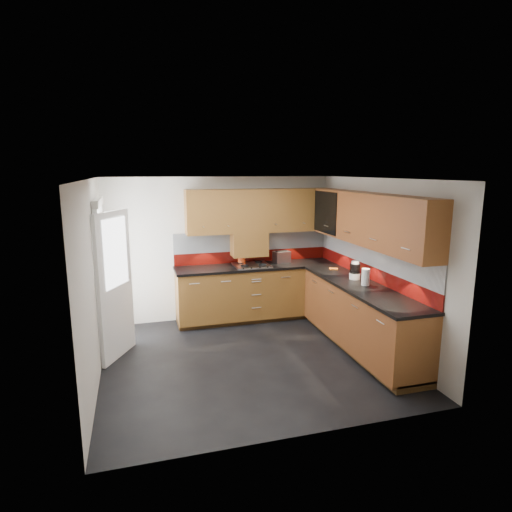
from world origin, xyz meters
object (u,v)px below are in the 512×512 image
object	(u,v)px
gas_hob	(252,265)
utensil_pot	(241,259)
food_processor	(355,271)
toaster	(282,257)

from	to	relation	value
gas_hob	utensil_pot	world-z (taller)	utensil_pot
utensil_pot	gas_hob	bearing A→B (deg)	-46.00
utensil_pot	food_processor	size ratio (longest dim) A/B	1.71
gas_hob	toaster	xyz separation A→B (m)	(0.57, 0.12, 0.08)
gas_hob	utensil_pot	distance (m)	0.22
food_processor	gas_hob	bearing A→B (deg)	134.29
utensil_pot	toaster	size ratio (longest dim) A/B	1.48
food_processor	utensil_pot	bearing A→B (deg)	134.26
toaster	utensil_pot	bearing A→B (deg)	178.33
gas_hob	utensil_pot	size ratio (longest dim) A/B	1.30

